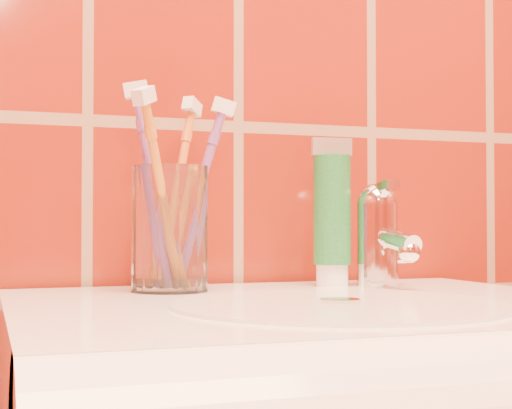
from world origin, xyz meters
name	(u,v)px	position (x,y,z in m)	size (l,w,h in m)	color
glass_tumbler	(170,229)	(-0.11, 1.10, 0.92)	(0.08, 0.08, 0.13)	white
toothpaste_tube	(332,217)	(0.09, 1.11, 0.93)	(0.05, 0.04, 0.17)	white
faucet	(379,231)	(0.14, 1.09, 0.91)	(0.05, 0.11, 0.12)	white
toothbrush_0	(197,195)	(-0.08, 1.11, 0.95)	(0.08, 0.04, 0.21)	#834AA0
toothbrush_1	(153,188)	(-0.13, 1.10, 0.96)	(0.06, 0.03, 0.23)	#814697
toothbrush_2	(162,194)	(-0.12, 1.07, 0.95)	(0.07, 0.07, 0.21)	orange
toothbrush_3	(177,193)	(-0.09, 1.13, 0.96)	(0.07, 0.08, 0.22)	#C66622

